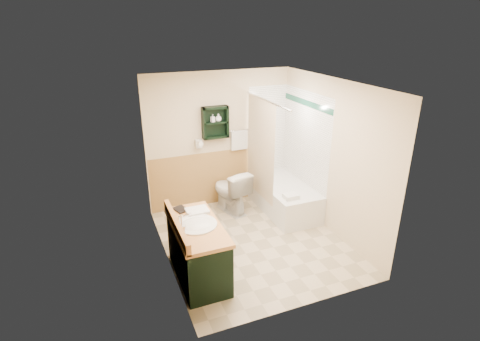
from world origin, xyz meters
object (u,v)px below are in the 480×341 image
at_px(toilet, 230,191).
at_px(hair_dryer, 199,144).
at_px(vanity_book, 175,205).
at_px(soap_bottle_a, 213,120).
at_px(bathtub, 284,197).
at_px(wall_shelf, 215,122).
at_px(soap_bottle_b, 218,118).
at_px(vanity, 198,251).

bearing_deg(toilet, hair_dryer, -54.93).
relative_size(vanity_book, soap_bottle_a, 1.56).
distance_m(toilet, soap_bottle_a, 1.27).
bearing_deg(toilet, bathtub, 146.08).
relative_size(bathtub, toilet, 1.91).
distance_m(hair_dryer, vanity_book, 1.69).
bearing_deg(soap_bottle_a, toilet, -61.92).
bearing_deg(wall_shelf, vanity_book, -126.26).
bearing_deg(soap_bottle_b, vanity, -116.83).
distance_m(bathtub, toilet, 0.95).
bearing_deg(bathtub, soap_bottle_a, 148.86).
bearing_deg(vanity, hair_dryer, 72.69).
bearing_deg(vanity_book, toilet, 23.33).
bearing_deg(vanity_book, wall_shelf, 34.29).
bearing_deg(toilet, wall_shelf, -83.40).
xyz_separation_m(vanity, vanity_book, (-0.17, 0.44, 0.49)).
bearing_deg(toilet, vanity, 41.62).
bearing_deg(hair_dryer, vanity, -107.31).
distance_m(vanity, bathtub, 2.29).
relative_size(wall_shelf, vanity_book, 2.64).
distance_m(toilet, soap_bottle_b, 1.28).
xyz_separation_m(hair_dryer, vanity_book, (-0.76, -1.47, -0.33)).
bearing_deg(wall_shelf, vanity, -115.41).
distance_m(vanity, vanity_book, 0.68).
bearing_deg(vanity, vanity_book, 110.60).
distance_m(hair_dryer, soap_bottle_b, 0.55).
xyz_separation_m(hair_dryer, toilet, (0.43, -0.37, -0.81)).
bearing_deg(vanity_book, bathtub, 1.37).
relative_size(bathtub, soap_bottle_b, 11.40).
xyz_separation_m(toilet, soap_bottle_b, (-0.08, 0.34, 1.23)).
height_order(vanity, toilet, same).
relative_size(hair_dryer, toilet, 0.31).
xyz_separation_m(vanity, toilet, (1.03, 1.54, -0.00)).
relative_size(toilet, soap_bottle_b, 5.97).
distance_m(vanity_book, soap_bottle_a, 1.90).
height_order(vanity, vanity_book, vanity_book).
height_order(vanity, soap_bottle_a, soap_bottle_a).
distance_m(hair_dryer, toilet, 0.99).
xyz_separation_m(soap_bottle_a, soap_bottle_b, (0.10, 0.00, 0.02)).
relative_size(vanity, soap_bottle_a, 9.07).
height_order(soap_bottle_a, soap_bottle_b, soap_bottle_b).
bearing_deg(wall_shelf, soap_bottle_a, -173.85).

